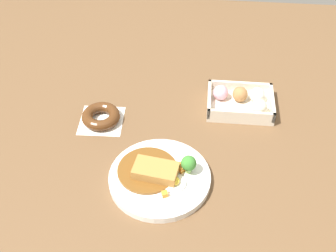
% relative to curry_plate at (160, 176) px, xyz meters
% --- Properties ---
extents(ground_plane, '(1.60, 1.60, 0.00)m').
position_rel_curry_plate_xyz_m(ground_plane, '(-0.02, -0.10, -0.01)').
color(ground_plane, brown).
extents(curry_plate, '(0.24, 0.24, 0.07)m').
position_rel_curry_plate_xyz_m(curry_plate, '(0.00, 0.00, 0.00)').
color(curry_plate, white).
rests_on(curry_plate, ground_plane).
extents(donut_box, '(0.18, 0.13, 0.05)m').
position_rel_curry_plate_xyz_m(donut_box, '(-0.20, -0.28, 0.01)').
color(donut_box, beige).
rests_on(donut_box, ground_plane).
extents(chocolate_ring_donut, '(0.12, 0.12, 0.03)m').
position_rel_curry_plate_xyz_m(chocolate_ring_donut, '(0.18, -0.19, 0.00)').
color(chocolate_ring_donut, white).
rests_on(chocolate_ring_donut, ground_plane).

